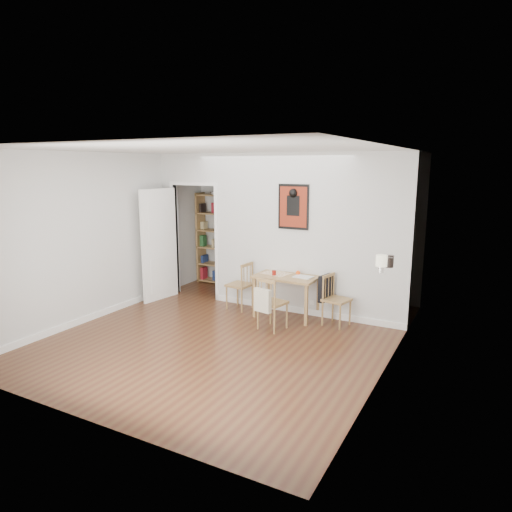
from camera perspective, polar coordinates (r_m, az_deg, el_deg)
The scene contains 15 objects.
ground at distance 6.72m, azimuth -3.32°, elevation -9.68°, with size 5.20×5.20×0.00m, color #50311A.
room_shell at distance 7.49m, azimuth 2.56°, elevation 2.81°, with size 5.20×5.20×5.20m.
dining_table at distance 7.29m, azimuth 3.87°, elevation -3.08°, with size 0.99×0.63×0.68m.
chair_left at distance 7.72m, azimuth -2.08°, elevation -3.70°, with size 0.44×0.44×0.81m.
chair_right at distance 7.04m, azimuth 9.93°, elevation -5.36°, with size 0.51×0.47×0.78m.
chair_front at distance 6.77m, azimuth 2.01°, elevation -5.90°, with size 0.47×0.51×0.79m.
bookshelf at distance 9.37m, azimuth -5.06°, elevation 2.10°, with size 0.78×0.31×1.85m.
fireplace at distance 5.99m, azimuth 16.02°, elevation -6.53°, with size 0.45×1.25×1.16m.
red_glass at distance 7.26m, azimuth 2.27°, elevation -2.12°, with size 0.06×0.06×0.08m, color maroon.
orange_fruit at distance 7.32m, azimuth 5.28°, elevation -2.10°, with size 0.07×0.07×0.07m, color #FF500D.
placemat at distance 7.40m, azimuth 2.53°, elevation -2.17°, with size 0.44×0.33×0.00m, color #F1DEC6.
notebook at distance 7.18m, azimuth 5.93°, elevation -2.61°, with size 0.29×0.21×0.01m, color silver.
mantel_lamp at distance 5.54m, azimuth 15.41°, elevation -0.70°, with size 0.13×0.13×0.21m.
ceramic_jar_a at distance 5.88m, azimuth 16.32°, elevation -0.76°, with size 0.10×0.10×0.12m, color black.
ceramic_jar_b at distance 6.10m, azimuth 16.46°, elevation -0.42°, with size 0.09×0.09×0.11m, color black.
Camera 1 is at (3.27, -5.35, 2.40)m, focal length 32.00 mm.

